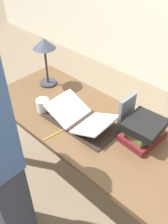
{
  "coord_description": "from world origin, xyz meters",
  "views": [
    {
      "loc": [
        0.88,
        -0.95,
        1.9
      ],
      "look_at": [
        -0.01,
        -0.02,
        0.84
      ],
      "focal_mm": 40.0,
      "sensor_mm": 36.0,
      "label": 1
    }
  ],
  "objects_px": {
    "book_standing_upright": "(127,112)",
    "open_book": "(81,119)",
    "reading_lamp": "(45,49)",
    "book_stack_tall": "(143,131)",
    "coffee_mug": "(43,105)",
    "pencil": "(55,134)"
  },
  "relations": [
    {
      "from": "book_stack_tall",
      "to": "book_standing_upright",
      "type": "bearing_deg",
      "value": 169.25
    },
    {
      "from": "open_book",
      "to": "book_stack_tall",
      "type": "distance_m",
      "value": 0.42
    },
    {
      "from": "book_stack_tall",
      "to": "book_standing_upright",
      "type": "xyz_separation_m",
      "value": [
        -0.15,
        0.03,
        0.04
      ]
    },
    {
      "from": "book_standing_upright",
      "to": "coffee_mug",
      "type": "relative_size",
      "value": 1.88
    },
    {
      "from": "reading_lamp",
      "to": "coffee_mug",
      "type": "xyz_separation_m",
      "value": [
        0.25,
        -0.25,
        -0.26
      ]
    },
    {
      "from": "reading_lamp",
      "to": "pencil",
      "type": "height_order",
      "value": "reading_lamp"
    },
    {
      "from": "open_book",
      "to": "reading_lamp",
      "type": "distance_m",
      "value": 0.63
    },
    {
      "from": "book_stack_tall",
      "to": "coffee_mug",
      "type": "relative_size",
      "value": 2.24
    },
    {
      "from": "reading_lamp",
      "to": "pencil",
      "type": "xyz_separation_m",
      "value": [
        0.5,
        -0.37,
        -0.31
      ]
    },
    {
      "from": "book_stack_tall",
      "to": "reading_lamp",
      "type": "xyz_separation_m",
      "value": [
        -0.93,
        0.01,
        0.24
      ]
    },
    {
      "from": "reading_lamp",
      "to": "book_stack_tall",
      "type": "bearing_deg",
      "value": -0.55
    },
    {
      "from": "reading_lamp",
      "to": "coffee_mug",
      "type": "bearing_deg",
      "value": -45.88
    },
    {
      "from": "reading_lamp",
      "to": "pencil",
      "type": "relative_size",
      "value": 2.27
    },
    {
      "from": "book_standing_upright",
      "to": "pencil",
      "type": "height_order",
      "value": "book_standing_upright"
    },
    {
      "from": "book_standing_upright",
      "to": "open_book",
      "type": "bearing_deg",
      "value": -141.58
    },
    {
      "from": "book_standing_upright",
      "to": "pencil",
      "type": "bearing_deg",
      "value": -124.55
    },
    {
      "from": "book_stack_tall",
      "to": "reading_lamp",
      "type": "bearing_deg",
      "value": 179.45
    },
    {
      "from": "coffee_mug",
      "to": "pencil",
      "type": "xyz_separation_m",
      "value": [
        0.25,
        -0.11,
        -0.04
      ]
    },
    {
      "from": "open_book",
      "to": "coffee_mug",
      "type": "xyz_separation_m",
      "value": [
        -0.29,
        -0.09,
        0.01
      ]
    },
    {
      "from": "open_book",
      "to": "book_stack_tall",
      "type": "relative_size",
      "value": 1.94
    },
    {
      "from": "coffee_mug",
      "to": "pencil",
      "type": "relative_size",
      "value": 0.71
    },
    {
      "from": "open_book",
      "to": "book_stack_tall",
      "type": "xyz_separation_m",
      "value": [
        0.39,
        0.15,
        0.04
      ]
    }
  ]
}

